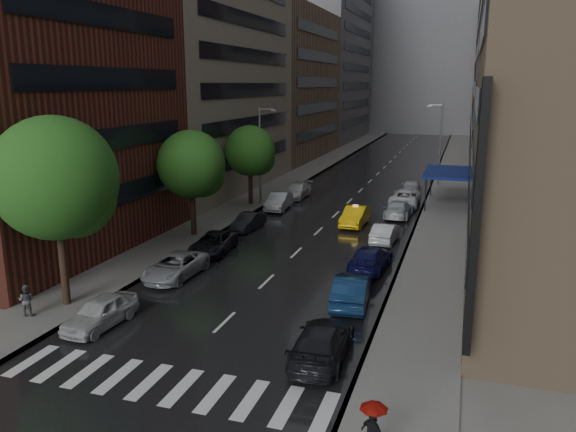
# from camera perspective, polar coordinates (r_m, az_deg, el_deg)

# --- Properties ---
(ground) EXTENTS (220.00, 220.00, 0.00)m
(ground) POSITION_cam_1_polar(r_m,az_deg,el_deg) (24.57, -10.38, -14.20)
(ground) COLOR gray
(ground) RESTS_ON ground
(road) EXTENTS (14.00, 140.00, 0.01)m
(road) POSITION_cam_1_polar(r_m,az_deg,el_deg) (70.81, 8.86, 4.02)
(road) COLOR black
(road) RESTS_ON ground
(sidewalk_left) EXTENTS (4.00, 140.00, 0.15)m
(sidewalk_left) POSITION_cam_1_polar(r_m,az_deg,el_deg) (72.69, 1.82, 4.47)
(sidewalk_left) COLOR gray
(sidewalk_left) RESTS_ON ground
(sidewalk_right) EXTENTS (4.00, 140.00, 0.15)m
(sidewalk_right) POSITION_cam_1_polar(r_m,az_deg,el_deg) (70.02, 16.16, 3.61)
(sidewalk_right) COLOR gray
(sidewalk_right) RESTS_ON ground
(crosswalk) EXTENTS (13.15, 2.80, 0.01)m
(crosswalk) POSITION_cam_1_polar(r_m,az_deg,el_deg) (22.96, -12.34, -16.38)
(crosswalk) COLOR silver
(crosswalk) RESTS_ON ground
(buildings_left) EXTENTS (8.00, 108.00, 38.00)m
(buildings_left) POSITION_cam_1_polar(r_m,az_deg,el_deg) (82.12, -0.55, 16.63)
(buildings_left) COLOR maroon
(buildings_left) RESTS_ON ground
(buildings_right) EXTENTS (8.05, 109.10, 36.00)m
(buildings_right) POSITION_cam_1_polar(r_m,az_deg,el_deg) (76.02, 21.77, 15.27)
(buildings_right) COLOR #937A5B
(buildings_right) RESTS_ON ground
(building_far) EXTENTS (40.00, 14.00, 32.00)m
(building_far) POSITION_cam_1_polar(r_m,az_deg,el_deg) (137.59, 13.71, 14.95)
(building_far) COLOR slate
(building_far) RESTS_ON ground
(tree_near) EXTENTS (6.16, 6.16, 9.81)m
(tree_near) POSITION_cam_1_polar(r_m,az_deg,el_deg) (29.90, -22.59, 3.55)
(tree_near) COLOR #382619
(tree_near) RESTS_ON ground
(tree_mid) EXTENTS (5.01, 5.01, 7.99)m
(tree_mid) POSITION_cam_1_polar(r_m,az_deg,el_deg) (41.93, -9.80, 5.18)
(tree_mid) COLOR #382619
(tree_mid) RESTS_ON ground
(tree_far) EXTENTS (4.71, 4.71, 7.51)m
(tree_far) POSITION_cam_1_polar(r_m,az_deg,el_deg) (52.60, -3.88, 6.61)
(tree_far) COLOR #382619
(tree_far) RESTS_ON ground
(taxi) EXTENTS (1.82, 4.78, 1.56)m
(taxi) POSITION_cam_1_polar(r_m,az_deg,el_deg) (45.78, 6.84, -0.01)
(taxi) COLOR #EEB30C
(taxi) RESTS_ON ground
(parked_cars_left) EXTENTS (2.72, 37.13, 1.55)m
(parked_cars_left) POSITION_cam_1_polar(r_m,az_deg,el_deg) (41.80, -5.44, -1.36)
(parked_cars_left) COLOR #BEBEBE
(parked_cars_left) RESTS_ON ground
(parked_cars_right) EXTENTS (2.62, 42.82, 1.61)m
(parked_cars_right) POSITION_cam_1_polar(r_m,az_deg,el_deg) (42.45, 10.09, -1.21)
(parked_cars_right) COLOR black
(parked_cars_right) RESTS_ON ground
(ped_black_umbrella) EXTENTS (0.96, 0.98, 2.09)m
(ped_black_umbrella) POSITION_cam_1_polar(r_m,az_deg,el_deg) (30.39, -25.14, -6.95)
(ped_black_umbrella) COLOR #535358
(ped_black_umbrella) RESTS_ON sidewalk_left
(ped_red_umbrella) EXTENTS (1.03, 0.98, 2.01)m
(ped_red_umbrella) POSITION_cam_1_polar(r_m,az_deg,el_deg) (17.97, 8.65, -20.43)
(ped_red_umbrella) COLOR black
(ped_red_umbrella) RESTS_ON sidewalk_right
(street_lamp_left) EXTENTS (1.74, 0.22, 9.00)m
(street_lamp_left) POSITION_cam_1_polar(r_m,az_deg,el_deg) (52.79, -2.78, 6.38)
(street_lamp_left) COLOR gray
(street_lamp_left) RESTS_ON sidewalk_left
(street_lamp_right) EXTENTS (1.74, 0.22, 9.00)m
(street_lamp_right) POSITION_cam_1_polar(r_m,az_deg,el_deg) (64.48, 15.15, 7.20)
(street_lamp_right) COLOR gray
(street_lamp_right) RESTS_ON sidewalk_right
(awning) EXTENTS (4.00, 8.00, 3.12)m
(awning) POSITION_cam_1_polar(r_m,az_deg,el_deg) (54.73, 15.83, 4.28)
(awning) COLOR navy
(awning) RESTS_ON sidewalk_right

